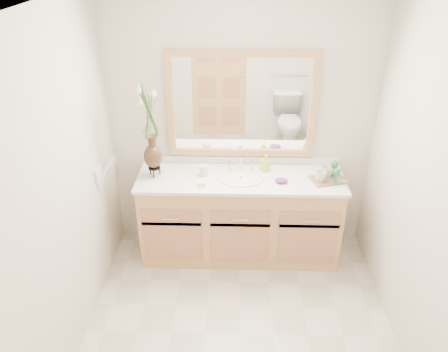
{
  "coord_description": "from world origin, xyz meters",
  "views": [
    {
      "loc": [
        -0.05,
        -2.37,
        2.72
      ],
      "look_at": [
        -0.14,
        0.65,
        1.04
      ],
      "focal_mm": 35.0,
      "sensor_mm": 36.0,
      "label": 1
    }
  ],
  "objects_px": {
    "soap_bottle": "(265,163)",
    "tray": "(328,180)",
    "flower_vase": "(150,119)",
    "tumbler": "(204,170)"
  },
  "relations": [
    {
      "from": "flower_vase",
      "to": "soap_bottle",
      "type": "xyz_separation_m",
      "value": [
        0.99,
        0.12,
        -0.47
      ]
    },
    {
      "from": "soap_bottle",
      "to": "tray",
      "type": "relative_size",
      "value": 0.5
    },
    {
      "from": "tumbler",
      "to": "soap_bottle",
      "type": "bearing_deg",
      "value": 10.69
    },
    {
      "from": "soap_bottle",
      "to": "tray",
      "type": "distance_m",
      "value": 0.58
    },
    {
      "from": "soap_bottle",
      "to": "tray",
      "type": "height_order",
      "value": "soap_bottle"
    },
    {
      "from": "flower_vase",
      "to": "tray",
      "type": "height_order",
      "value": "flower_vase"
    },
    {
      "from": "flower_vase",
      "to": "soap_bottle",
      "type": "bearing_deg",
      "value": 7.04
    },
    {
      "from": "soap_bottle",
      "to": "tumbler",
      "type": "bearing_deg",
      "value": 167.03
    },
    {
      "from": "soap_bottle",
      "to": "tray",
      "type": "bearing_deg",
      "value": -40.96
    },
    {
      "from": "tumbler",
      "to": "tray",
      "type": "height_order",
      "value": "tumbler"
    }
  ]
}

